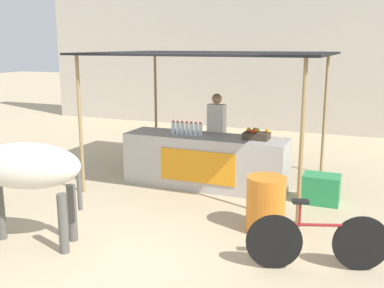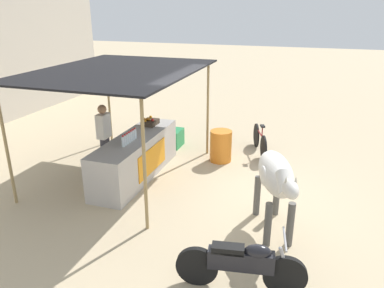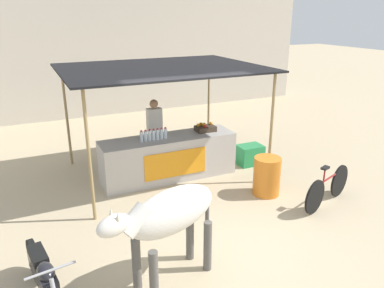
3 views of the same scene
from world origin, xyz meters
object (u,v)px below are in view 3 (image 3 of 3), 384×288
object	(u,v)px
motorcycle_parked	(44,278)
bicycle_leaning	(328,188)
cow	(169,215)
cooler_box	(250,155)
stall_counter	(169,157)
fruit_crate	(205,128)
water_barrel	(267,176)
vendor_behind_counter	(155,133)

from	to	relation	value
motorcycle_parked	bicycle_leaning	distance (m)	5.20
cow	bicycle_leaning	distance (m)	3.73
cooler_box	motorcycle_parked	world-z (taller)	motorcycle_parked
cow	motorcycle_parked	size ratio (longest dim) A/B	1.03
stall_counter	motorcycle_parked	bearing A→B (deg)	-133.42
fruit_crate	cooler_box	distance (m)	1.41
cooler_box	bicycle_leaning	bearing A→B (deg)	-84.55
stall_counter	cooler_box	xyz separation A→B (m)	(2.09, -0.10, -0.24)
stall_counter	water_barrel	distance (m)	2.20
cow	motorcycle_parked	distance (m)	1.72
fruit_crate	water_barrel	size ratio (longest dim) A/B	0.55
cooler_box	motorcycle_parked	xyz separation A→B (m)	(-4.95, -2.92, 0.19)
stall_counter	water_barrel	size ratio (longest dim) A/B	3.78
fruit_crate	water_barrel	xyz separation A→B (m)	(0.58, -1.66, -0.64)
fruit_crate	cow	distance (m)	3.96
fruit_crate	cow	world-z (taller)	cow
bicycle_leaning	stall_counter	bearing A→B (deg)	133.33
fruit_crate	bicycle_leaning	world-z (taller)	fruit_crate
stall_counter	fruit_crate	xyz separation A→B (m)	(0.93, 0.06, 0.55)
stall_counter	bicycle_leaning	size ratio (longest dim) A/B	1.90
vendor_behind_counter	bicycle_leaning	distance (m)	4.02
vendor_behind_counter	fruit_crate	bearing A→B (deg)	-35.22
fruit_crate	cooler_box	xyz separation A→B (m)	(1.16, -0.16, -0.79)
fruit_crate	motorcycle_parked	xyz separation A→B (m)	(-3.79, -3.08, -0.61)
stall_counter	vendor_behind_counter	size ratio (longest dim) A/B	1.82
vendor_behind_counter	water_barrel	xyz separation A→B (m)	(1.56, -2.35, -0.45)
fruit_crate	vendor_behind_counter	xyz separation A→B (m)	(-0.98, 0.69, -0.18)
stall_counter	motorcycle_parked	size ratio (longest dim) A/B	1.68
cooler_box	motorcycle_parked	size ratio (longest dim) A/B	0.34
cooler_box	cow	size ratio (longest dim) A/B	0.33
vendor_behind_counter	bicycle_leaning	xyz separation A→B (m)	(2.37, -3.21, -0.50)
fruit_crate	motorcycle_parked	world-z (taller)	fruit_crate
water_barrel	motorcycle_parked	size ratio (longest dim) A/B	0.44
stall_counter	cow	distance (m)	3.52
water_barrel	motorcycle_parked	distance (m)	4.59
water_barrel	fruit_crate	bearing A→B (deg)	109.21
vendor_behind_counter	water_barrel	distance (m)	2.86
vendor_behind_counter	cooler_box	size ratio (longest dim) A/B	2.75
stall_counter	cow	bearing A→B (deg)	-111.31
fruit_crate	motorcycle_parked	size ratio (longest dim) A/B	0.25
stall_counter	bicycle_leaning	world-z (taller)	stall_counter
stall_counter	cow	world-z (taller)	cow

